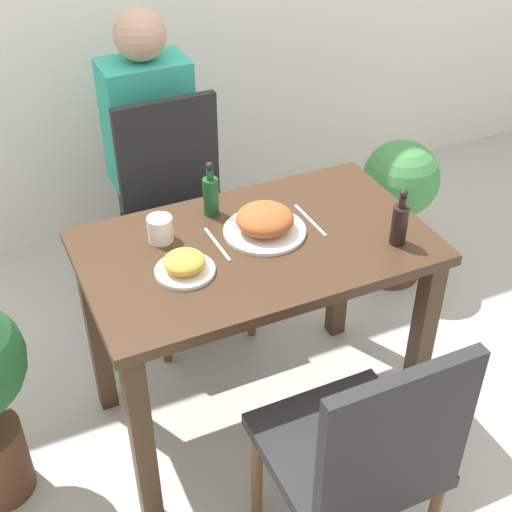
% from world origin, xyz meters
% --- Properties ---
extents(ground_plane, '(16.00, 16.00, 0.00)m').
position_xyz_m(ground_plane, '(0.00, 0.00, 0.00)').
color(ground_plane, '#B7B2A8').
extents(dining_table, '(1.05, 0.62, 0.75)m').
position_xyz_m(dining_table, '(0.00, 0.00, 0.61)').
color(dining_table, '#3D2819').
rests_on(dining_table, ground_plane).
extents(chair_near, '(0.42, 0.42, 0.90)m').
position_xyz_m(chair_near, '(0.00, -0.65, 0.51)').
color(chair_near, black).
rests_on(chair_near, ground_plane).
extents(chair_far, '(0.42, 0.42, 0.90)m').
position_xyz_m(chair_far, '(-0.03, 0.64, 0.51)').
color(chair_far, black).
rests_on(chair_far, ground_plane).
extents(food_plate, '(0.25, 0.25, 0.09)m').
position_xyz_m(food_plate, '(0.05, 0.04, 0.79)').
color(food_plate, white).
rests_on(food_plate, dining_table).
extents(side_plate, '(0.17, 0.17, 0.06)m').
position_xyz_m(side_plate, '(-0.24, -0.05, 0.77)').
color(side_plate, white).
rests_on(side_plate, dining_table).
extents(drink_cup, '(0.08, 0.08, 0.08)m').
position_xyz_m(drink_cup, '(-0.25, 0.13, 0.79)').
color(drink_cup, silver).
rests_on(drink_cup, dining_table).
extents(sauce_bottle, '(0.05, 0.05, 0.18)m').
position_xyz_m(sauce_bottle, '(0.38, -0.18, 0.82)').
color(sauce_bottle, black).
rests_on(sauce_bottle, dining_table).
extents(condiment_bottle, '(0.05, 0.05, 0.18)m').
position_xyz_m(condiment_bottle, '(-0.06, 0.20, 0.82)').
color(condiment_bottle, '#194C23').
rests_on(condiment_bottle, dining_table).
extents(fork_utensil, '(0.01, 0.18, 0.00)m').
position_xyz_m(fork_utensil, '(-0.11, 0.04, 0.75)').
color(fork_utensil, silver).
rests_on(fork_utensil, dining_table).
extents(spoon_utensil, '(0.01, 0.19, 0.00)m').
position_xyz_m(spoon_utensil, '(0.20, 0.04, 0.75)').
color(spoon_utensil, silver).
rests_on(spoon_utensil, dining_table).
extents(potted_plant_right, '(0.32, 0.32, 0.65)m').
position_xyz_m(potted_plant_right, '(0.89, 0.50, 0.36)').
color(potted_plant_right, '#51331E').
rests_on(potted_plant_right, ground_plane).
extents(person_figure, '(0.34, 0.22, 1.17)m').
position_xyz_m(person_figure, '(-0.03, 0.98, 0.58)').
color(person_figure, '#2D3347').
rests_on(person_figure, ground_plane).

